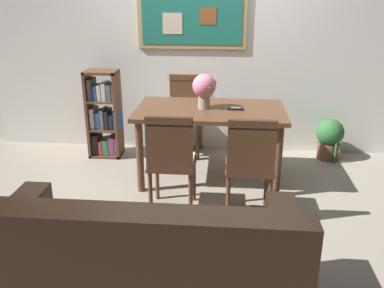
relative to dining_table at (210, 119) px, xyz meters
The scene contains 11 objects.
ground_plane 0.87m from the dining_table, 96.38° to the right, with size 12.00×12.00×0.00m, color gray.
wall_back_with_painting 1.13m from the dining_table, 94.25° to the left, with size 5.20×0.14×2.60m.
dining_table is the anchor object (origin of this frame).
dining_chair_near_right 0.86m from the dining_table, 64.69° to the right, with size 0.40×0.41×0.91m.
dining_chair_near_left 0.80m from the dining_table, 111.32° to the right, with size 0.40×0.41×0.91m.
dining_chair_far_left 0.82m from the dining_table, 113.63° to the left, with size 0.40×0.41×0.91m.
leather_couch 1.99m from the dining_table, 98.45° to the right, with size 1.80×0.84×0.84m.
bookshelf 1.35m from the dining_table, 156.29° to the left, with size 0.36×0.28×1.00m.
potted_ivy 1.54m from the dining_table, 25.95° to the left, with size 0.31×0.31×0.55m.
flower_vase 0.31m from the dining_table, behind, with size 0.23×0.23×0.34m.
tv_remote 0.27m from the dining_table, ahead, with size 0.16×0.05×0.02m.
Camera 1 is at (0.23, -3.36, 1.85)m, focal length 39.02 mm.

